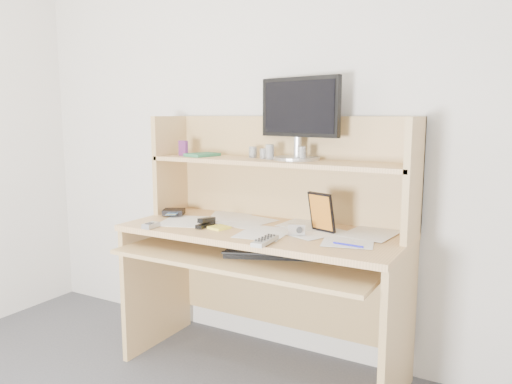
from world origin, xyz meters
The scene contains 19 objects.
back_wall centered at (0.00, 1.80, 1.25)m, with size 3.60×0.04×2.50m, color silver.
desk centered at (0.00, 1.56, 0.69)m, with size 1.40×0.70×1.30m.
paper_clutter centered at (0.00, 1.48, 0.75)m, with size 1.32×0.54×0.01m, color white.
keyboard centered at (0.09, 1.38, 0.66)m, with size 0.44×0.29×0.03m.
tv_remote centered at (0.15, 1.23, 0.77)m, with size 0.05×0.19×0.02m, color #A9A9A3.
flip_phone centered at (-0.49, 1.22, 0.77)m, with size 0.05×0.09×0.02m, color #ABABAD.
stapler centered at (-0.27, 1.38, 0.78)m, with size 0.04×0.13×0.04m, color black.
wallet centered at (-0.59, 1.53, 0.77)m, with size 0.11×0.09×0.03m, color black.
sticky_note_pad centered at (-0.19, 1.38, 0.76)m, with size 0.09×0.09×0.01m, color yellow.
digital_camera centered at (0.20, 1.44, 0.78)m, with size 0.08×0.03×0.05m, color #B4B4B7.
game_case centered at (0.29, 1.54, 0.85)m, with size 0.14×0.02×0.19m, color black.
blue_pen centered at (0.48, 1.36, 0.76)m, with size 0.01×0.01×0.14m, color #1A1AC3.
card_box centered at (-0.57, 1.59, 1.12)m, with size 0.06×0.02×0.08m, color maroon.
shelf_book centered at (-0.46, 1.62, 1.09)m, with size 0.12×0.17×0.02m, color #2E744A.
chip_stack_a centered at (-0.17, 1.68, 1.11)m, with size 0.04×0.04×0.06m, color black.
chip_stack_b centered at (0.14, 1.63, 1.12)m, with size 0.04×0.04×0.07m, color silver.
chip_stack_c centered at (-0.08, 1.65, 1.11)m, with size 0.04×0.04×0.05m, color black.
chip_stack_d centered at (-0.04, 1.63, 1.12)m, with size 0.04×0.04×0.08m, color silver.
monitor centered at (0.09, 1.70, 1.30)m, with size 0.47×0.24×0.42m.
Camera 1 is at (1.15, -0.63, 1.31)m, focal length 35.00 mm.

